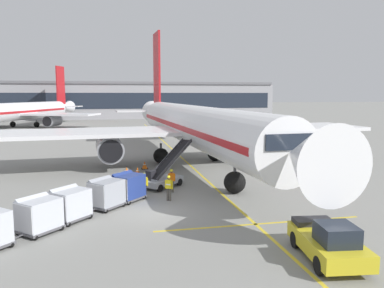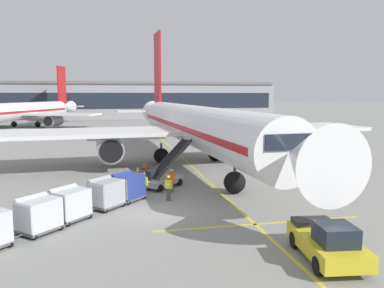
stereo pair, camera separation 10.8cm
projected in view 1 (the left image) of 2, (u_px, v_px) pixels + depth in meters
name	position (u px, v px, depth m)	size (l,w,h in m)	color
ground_plane	(155.00, 213.00, 22.99)	(600.00, 600.00, 0.00)	gray
parked_airplane	(191.00, 125.00, 38.85)	(37.84, 48.14, 16.21)	white
belt_loader	(164.00, 175.00, 29.53)	(4.56, 4.36, 3.50)	#A3A8B2
baggage_cart_lead	(128.00, 186.00, 25.66)	(2.53, 2.55, 1.91)	#515156
baggage_cart_second	(106.00, 193.00, 23.96)	(2.53, 2.55, 1.91)	#515156
baggage_cart_third	(70.00, 203.00, 21.59)	(2.53, 2.55, 1.91)	#515156
baggage_cart_fourth	(39.00, 214.00, 19.68)	(2.53, 2.55, 1.91)	#515156
pushback_tug	(329.00, 242.00, 16.44)	(2.62, 4.62, 1.83)	gold
ground_crew_by_loader	(169.00, 186.00, 25.59)	(0.50, 0.40, 1.74)	#514C42
ground_crew_by_carts	(121.00, 182.00, 26.76)	(0.37, 0.53, 1.74)	black
ground_crew_marshaller	(172.00, 179.00, 27.78)	(0.57, 0.29, 1.74)	#514C42
ground_crew_wingwalker	(144.00, 183.00, 26.44)	(0.51, 0.39, 1.74)	black
safety_cone_engine_keepout	(145.00, 165.00, 36.66)	(0.66, 0.66, 0.74)	black
safety_cone_wingtip	(138.00, 171.00, 33.82)	(0.64, 0.64, 0.72)	black
safety_cone_nose_mark	(127.00, 171.00, 33.62)	(0.68, 0.68, 0.77)	black
apron_guidance_line_lead_in	(190.00, 165.00, 38.48)	(0.20, 110.00, 0.01)	yellow
apron_guidance_line_stop_bar	(261.00, 224.00, 21.15)	(12.00, 0.20, 0.01)	yellow
terminal_building	(91.00, 100.00, 114.26)	(110.10, 15.31, 10.76)	#939399
distant_airplane	(21.00, 112.00, 81.77)	(33.43, 41.55, 14.29)	white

